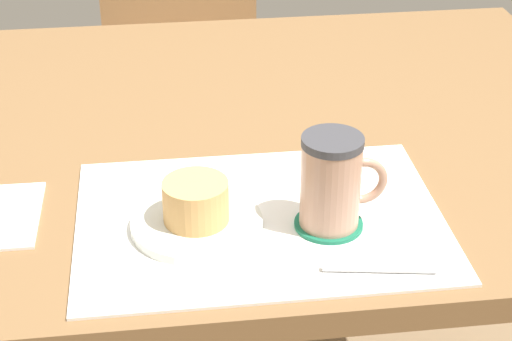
{
  "coord_description": "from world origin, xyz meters",
  "views": [
    {
      "loc": [
        -0.16,
        -1.15,
        1.33
      ],
      "look_at": [
        -0.04,
        -0.23,
        0.78
      ],
      "focal_mm": 60.0,
      "sensor_mm": 36.0,
      "label": 1
    }
  ],
  "objects_px": {
    "dining_table": "(265,167)",
    "pastry": "(196,201)",
    "pastry_plate": "(197,223)",
    "coffee_mug": "(333,181)",
    "wooden_chair": "(183,67)"
  },
  "relations": [
    {
      "from": "dining_table",
      "to": "pastry",
      "type": "bearing_deg",
      "value": -114.16
    },
    {
      "from": "dining_table",
      "to": "coffee_mug",
      "type": "bearing_deg",
      "value": -82.15
    },
    {
      "from": "pastry_plate",
      "to": "coffee_mug",
      "type": "height_order",
      "value": "coffee_mug"
    },
    {
      "from": "wooden_chair",
      "to": "dining_table",
      "type": "bearing_deg",
      "value": 97.46
    },
    {
      "from": "wooden_chair",
      "to": "pastry_plate",
      "type": "distance_m",
      "value": 1.09
    },
    {
      "from": "wooden_chair",
      "to": "coffee_mug",
      "type": "xyz_separation_m",
      "value": [
        0.13,
        -1.08,
        0.31
      ]
    },
    {
      "from": "pastry_plate",
      "to": "wooden_chair",
      "type": "bearing_deg",
      "value": 88.4
    },
    {
      "from": "pastry_plate",
      "to": "pastry",
      "type": "bearing_deg",
      "value": 0.0
    },
    {
      "from": "pastry_plate",
      "to": "coffee_mug",
      "type": "relative_size",
      "value": 1.37
    },
    {
      "from": "wooden_chair",
      "to": "pastry",
      "type": "relative_size",
      "value": 11.05
    },
    {
      "from": "wooden_chair",
      "to": "pastry_plate",
      "type": "relative_size",
      "value": 5.49
    },
    {
      "from": "dining_table",
      "to": "coffee_mug",
      "type": "distance_m",
      "value": 0.33
    },
    {
      "from": "dining_table",
      "to": "pastry",
      "type": "height_order",
      "value": "pastry"
    },
    {
      "from": "dining_table",
      "to": "pastry_plate",
      "type": "distance_m",
      "value": 0.32
    },
    {
      "from": "dining_table",
      "to": "pastry_plate",
      "type": "height_order",
      "value": "pastry_plate"
    }
  ]
}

